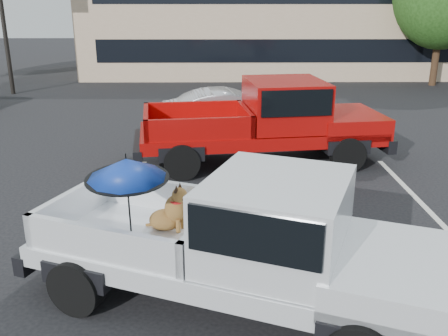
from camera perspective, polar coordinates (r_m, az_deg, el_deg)
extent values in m
plane|color=black|center=(8.57, 6.94, -8.73)|extent=(90.00, 90.00, 0.00)
cube|color=silver|center=(10.48, -11.01, -3.59)|extent=(0.12, 5.00, 0.01)
cube|color=silver|center=(11.09, 21.19, -3.29)|extent=(0.12, 5.00, 0.01)
cube|color=tan|center=(28.70, 5.88, 16.95)|extent=(20.00, 8.00, 6.00)
cube|color=black|center=(24.85, 6.77, 13.15)|extent=(18.00, 0.08, 1.10)
cylinder|color=black|center=(23.31, -23.90, 15.05)|extent=(0.18, 0.18, 6.00)
cylinder|color=#332114|center=(25.73, 23.05, 11.70)|extent=(0.32, 0.32, 2.73)
cylinder|color=#332114|center=(32.41, 12.46, 14.05)|extent=(0.32, 0.32, 2.86)
cylinder|color=black|center=(6.96, -16.46, -12.88)|extent=(0.81, 0.54, 0.76)
cylinder|color=black|center=(8.29, -8.82, -6.88)|extent=(0.81, 0.54, 0.76)
cylinder|color=black|center=(7.36, 16.90, -11.08)|extent=(0.81, 0.54, 0.76)
cube|color=white|center=(6.71, 1.17, -10.42)|extent=(5.72, 3.77, 0.28)
cube|color=white|center=(6.31, 18.89, -11.42)|extent=(2.10, 2.34, 0.46)
cube|color=black|center=(8.03, -17.78, -7.54)|extent=(0.89, 1.89, 0.28)
cube|color=white|center=(6.25, 5.98, -5.82)|extent=(2.21, 2.32, 1.05)
cube|color=black|center=(6.17, 6.04, -4.14)|extent=(2.11, 2.36, 0.55)
cube|color=black|center=(7.24, -9.78, -7.84)|extent=(2.82, 2.56, 0.10)
cube|color=white|center=(7.80, -6.68, -3.23)|extent=(2.18, 0.94, 0.50)
cube|color=white|center=(6.46, -13.87, -8.61)|extent=(2.18, 0.94, 0.50)
cube|color=white|center=(7.70, -17.00, -4.29)|extent=(0.77, 1.75, 0.50)
cube|color=white|center=(6.65, -1.67, -7.19)|extent=(0.77, 1.75, 0.50)
ellipsoid|color=brown|center=(7.25, -6.76, -5.89)|extent=(0.56, 0.52, 0.30)
cylinder|color=brown|center=(7.10, -5.26, -6.72)|extent=(0.07, 0.07, 0.23)
cylinder|color=brown|center=(7.22, -4.73, -6.24)|extent=(0.07, 0.07, 0.23)
ellipsoid|color=brown|center=(7.10, -5.67, -4.71)|extent=(0.36, 0.35, 0.41)
cylinder|color=red|center=(7.04, -5.57, -3.75)|extent=(0.20, 0.20, 0.04)
sphere|color=brown|center=(6.98, -5.10, -3.11)|extent=(0.22, 0.22, 0.22)
cone|color=black|center=(6.94, -4.18, -3.39)|extent=(0.18, 0.15, 0.10)
cone|color=black|center=(6.90, -5.48, -2.38)|extent=(0.08, 0.08, 0.11)
cone|color=black|center=(6.99, -5.07, -2.06)|extent=(0.08, 0.08, 0.11)
cylinder|color=brown|center=(7.36, -7.92, -6.34)|extent=(0.27, 0.05, 0.09)
cylinder|color=black|center=(6.78, -10.79, -4.45)|extent=(0.02, 0.10, 1.05)
cone|color=#12329E|center=(6.59, -11.07, -0.09)|extent=(1.10, 1.12, 0.36)
cylinder|color=black|center=(6.54, -11.16, 1.23)|extent=(0.02, 0.02, 0.10)
cylinder|color=black|center=(6.63, -11.00, -1.15)|extent=(1.10, 1.10, 0.09)
cylinder|color=black|center=(11.36, -4.85, 0.70)|extent=(0.86, 0.41, 0.83)
cylinder|color=black|center=(13.28, -5.38, 3.39)|extent=(0.86, 0.41, 0.83)
cylinder|color=black|center=(12.20, 13.95, 1.50)|extent=(0.86, 0.41, 0.83)
cylinder|color=black|center=(14.01, 10.96, 3.96)|extent=(0.86, 0.41, 0.83)
cube|color=#A20A09|center=(12.49, 4.16, 3.93)|extent=(6.12, 2.86, 0.31)
cube|color=#A20A09|center=(13.06, 13.65, 5.15)|extent=(1.90, 2.30, 0.50)
cube|color=black|center=(13.48, 16.77, 3.47)|extent=(0.50, 2.16, 0.33)
cube|color=black|center=(12.27, -9.75, 2.53)|extent=(0.48, 2.15, 0.31)
cube|color=#A20A09|center=(12.45, 6.97, 7.32)|extent=(2.05, 2.23, 1.15)
cube|color=black|center=(12.41, 7.01, 8.31)|extent=(1.91, 2.32, 0.60)
cube|color=black|center=(12.24, -3.14, 3.96)|extent=(2.76, 2.33, 0.11)
cube|color=#A20A09|center=(13.08, -3.54, 6.41)|extent=(2.51, 0.44, 0.55)
cube|color=#A20A09|center=(11.24, -2.73, 4.33)|extent=(2.51, 0.44, 0.55)
cube|color=#A20A09|center=(12.12, -8.87, 5.21)|extent=(0.37, 2.01, 0.55)
cube|color=#A20A09|center=(12.32, 2.45, 5.64)|extent=(0.37, 2.01, 0.55)
imported|color=#A4A5AB|center=(15.10, 0.80, 6.39)|extent=(4.28, 2.10, 1.35)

